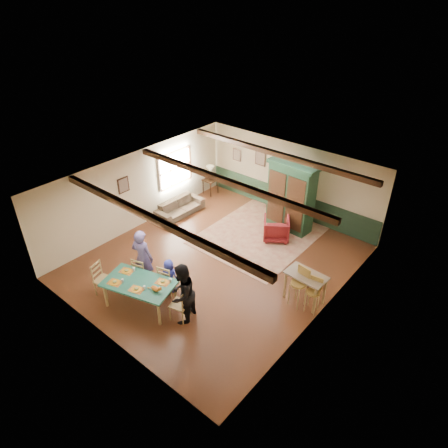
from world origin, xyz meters
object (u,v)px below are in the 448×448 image
Objects in this scene: dining_chair_far_left at (143,271)px; counter_table at (305,288)px; dining_chair_far_right at (168,278)px; bar_stool_left at (298,288)px; person_child at (169,276)px; person_man at (143,258)px; bar_stool_right at (313,296)px; dining_table at (140,294)px; dining_chair_end_right at (179,304)px; end_table at (211,186)px; table_lamp at (210,173)px; dining_chair_end_left at (104,279)px; person_woman at (182,294)px; armchair at (276,229)px; armoire at (291,196)px; cat at (155,288)px; sofa at (180,207)px.

counter_table is (3.82, 2.34, -0.04)m from dining_chair_far_left.
dining_chair_far_right is 0.85× the size of bar_stool_left.
counter_table is (3.06, 2.03, -0.07)m from person_child.
person_man is at bearing 0.00° from person_child.
person_child is at bearing -159.84° from bar_stool_right.
person_child reaches higher than dining_table.
counter_table is at bearing 141.60° from bar_stool_right.
end_table is (-4.02, 5.70, -0.18)m from dining_chair_end_right.
end_table is 1.09× the size of table_lamp.
dining_chair_end_left is 1.19m from person_man.
person_child is (0.17, 0.90, 0.13)m from dining_table.
person_woman is 4.66m from armchair.
armchair is (0.80, 4.08, -0.13)m from person_child.
armoire is 3.90× the size of end_table.
dining_table is 1.79× the size of person_child.
counter_table is (6.11, -3.10, 0.13)m from end_table.
dining_table is 1.89× the size of dining_chair_far_left.
armoire is at bearing -122.60° from person_man.
person_woman reaches higher than bar_stool_right.
person_man is at bearing -161.92° from bar_stool_right.
dining_chair_end_left is at bearing 176.63° from cat.
counter_table is (3.85, 2.26, -0.44)m from person_man.
person_child reaches higher than sofa.
person_man is 4.62m from armchair.
person_child is at bearing -133.26° from person_woman.
table_lamp reaches higher than dining_table.
dining_chair_far_right is (0.19, 0.82, 0.10)m from dining_table.
person_man is 4.79× the size of cat.
person_woman is 2.97× the size of table_lamp.
dining_chair_far_right is at bearing -95.02° from armoire.
armoire is (1.50, 5.26, 0.72)m from dining_chair_far_left.
dining_table is at bearing -137.70° from counter_table.
dining_chair_far_left is 4.48m from counter_table.
bar_stool_right is at bearing 37.32° from dining_table.
dining_chair_far_left is 4.66m from armchair.
bar_stool_right reaches higher than dining_chair_end_left.
dining_table is 4.50m from bar_stool_right.
dining_chair_end_left is at bearing 34.35° from armchair.
bar_stool_right reaches higher than armchair.
counter_table is (5.88, -1.13, 0.16)m from sofa.
armoire is at bearing -34.41° from dining_chair_end_left.
dining_chair_far_right is 0.58× the size of person_woman.
person_woman is (1.04, -0.47, 0.36)m from dining_chair_far_right.
sofa is at bearing -83.28° from end_table.
dining_chair_end_right is 1.57× the size of end_table.
end_table is (-2.88, 6.03, -0.07)m from dining_table.
dining_chair_end_left is 2.36m from dining_chair_end_right.
dining_chair_end_left is 6.60m from end_table.
end_table is (-2.26, 5.36, -0.57)m from person_man.
counter_table is at bearing -69.35° from dining_chair_end_left.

